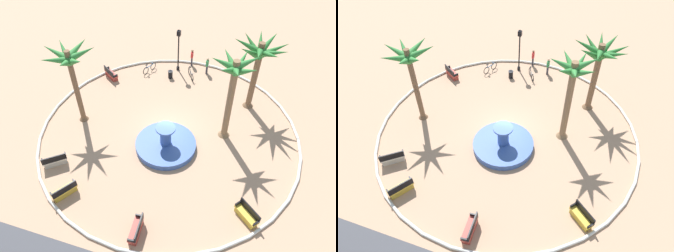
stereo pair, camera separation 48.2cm
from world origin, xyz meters
The scene contains 17 objects.
ground_plane centered at (0.00, 0.00, 0.00)m, with size 80.00×80.00×0.00m, color tan.
plaza_curb centered at (0.00, 0.00, 0.10)m, with size 19.14×19.14×0.20m, color silver.
fountain centered at (-0.25, 1.58, 0.29)m, with size 4.29×4.29×1.94m.
palm_tree_near_fountain centered at (6.73, 0.69, 4.97)m, with size 3.65×3.77×6.31m.
palm_tree_by_curb centered at (-4.01, -0.83, 4.93)m, with size 3.18×3.22×6.66m.
palm_tree_mid_plaza centered at (-5.35, -4.70, 4.63)m, with size 4.03×4.06×5.97m.
bench_east centered at (4.52, 7.21, 0.35)m, with size 1.28×1.62×1.00m.
bench_west centered at (-0.63, 8.28, 0.35)m, with size 0.61×1.63×1.00m.
bench_north centered at (6.39, 5.28, 0.35)m, with size 1.55×1.40×1.00m.
bench_southeast centered at (-6.39, 5.52, 0.35)m, with size 1.54×1.43×1.00m.
bench_southwest centered at (6.98, -4.98, 0.35)m, with size 1.59×1.34×1.00m.
lamppost centered at (1.56, -8.00, 2.38)m, with size 0.32×0.32×4.07m.
trash_bin centered at (1.87, -6.55, 0.39)m, with size 0.46×0.46×0.73m.
bicycle_red_frame centered at (3.99, -6.89, 0.38)m, with size 0.75×1.61×0.94m.
bicycle_by_lamppost centered at (0.12, -7.12, 0.38)m, with size 0.88×1.54×0.94m.
person_cyclist_helmet centered at (0.52, -9.09, 0.93)m, with size 0.22×0.53×1.67m.
person_cyclist_photo centered at (-1.12, -8.21, 0.90)m, with size 0.23×0.53×1.61m.
Camera 2 is at (-5.18, 15.39, 16.52)m, focal length 32.94 mm.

